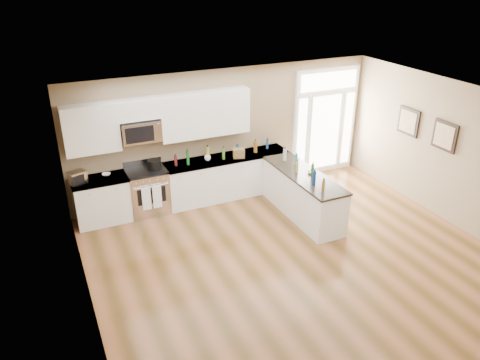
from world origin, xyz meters
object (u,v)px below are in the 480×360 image
at_px(peninsula_cabinet, 302,196).
at_px(stockpot, 154,164).
at_px(toaster_oven, 78,178).
at_px(kitchen_range, 148,191).

bearing_deg(peninsula_cabinet, stockpot, 151.68).
height_order(peninsula_cabinet, toaster_oven, toaster_oven).
distance_m(peninsula_cabinet, stockpot, 3.11).
xyz_separation_m(peninsula_cabinet, kitchen_range, (-2.86, 1.45, 0.04)).
xyz_separation_m(stockpot, toaster_oven, (-1.51, -0.06, 0.01)).
distance_m(peninsula_cabinet, toaster_oven, 4.46).
relative_size(peninsula_cabinet, stockpot, 8.34).
bearing_deg(kitchen_range, stockpot, -1.07).
height_order(kitchen_range, toaster_oven, toaster_oven).
distance_m(peninsula_cabinet, kitchen_range, 3.21).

